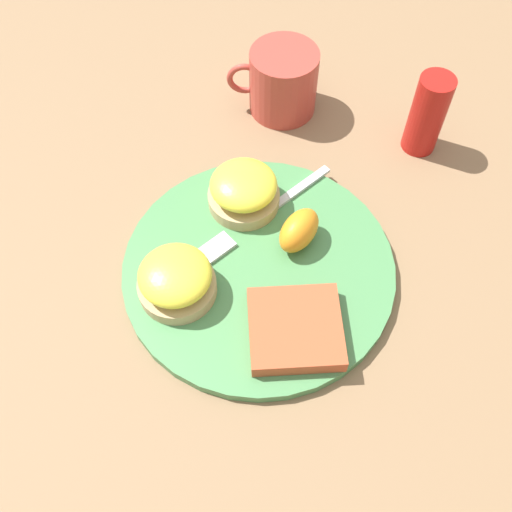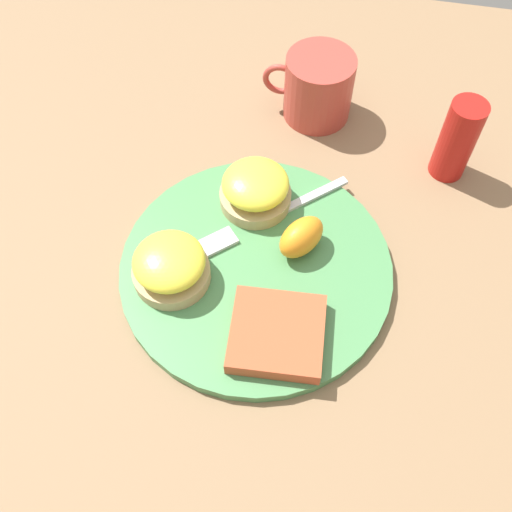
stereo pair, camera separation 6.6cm
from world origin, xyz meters
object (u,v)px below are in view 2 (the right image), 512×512
cup (318,87)px  orange_wedge (301,237)px  sandwich_benedict_left (255,189)px  condiment_bottle (457,140)px  hashbrown_patty (277,334)px  fork (267,218)px  sandwich_benedict_right (170,266)px

cup → orange_wedge: bearing=93.8°
sandwich_benedict_left → condiment_bottle: bearing=-154.6°
hashbrown_patty → sandwich_benedict_left: bearing=-71.6°
cup → hashbrown_patty: bearing=91.5°
orange_wedge → cup: (0.02, -0.23, 0.01)m
hashbrown_patty → fork: (0.04, -0.15, -0.01)m
orange_wedge → condiment_bottle: size_ratio=0.54×
sandwich_benedict_right → cup: size_ratio=0.71×
sandwich_benedict_right → hashbrown_patty: size_ratio=0.89×
sandwich_benedict_left → fork: bearing=127.8°
condiment_bottle → orange_wedge: bearing=45.0°
orange_wedge → fork: bearing=-35.2°
sandwich_benedict_left → sandwich_benedict_right: size_ratio=1.00×
sandwich_benedict_right → orange_wedge: (-0.13, -0.07, -0.00)m
condiment_bottle → hashbrown_patty: bearing=58.7°
orange_wedge → hashbrown_patty: bearing=86.8°
sandwich_benedict_left → hashbrown_patty: (-0.06, 0.17, -0.01)m
hashbrown_patty → orange_wedge: 0.12m
sandwich_benedict_right → orange_wedge: size_ratio=1.43×
sandwich_benedict_left → hashbrown_patty: 0.18m
fork → cup: (-0.03, -0.20, 0.03)m
sandwich_benedict_left → condiment_bottle: size_ratio=0.78×
sandwich_benedict_right → orange_wedge: bearing=-153.6°
sandwich_benedict_left → cup: 0.18m
hashbrown_patty → condiment_bottle: condiment_bottle is taller
sandwich_benedict_right → cup: (-0.12, -0.30, 0.01)m
hashbrown_patty → orange_wedge: (-0.01, -0.12, 0.01)m
sandwich_benedict_right → sandwich_benedict_left: bearing=-119.8°
sandwich_benedict_left → orange_wedge: sandwich_benedict_left is taller
fork → hashbrown_patty: bearing=104.6°
sandwich_benedict_right → condiment_bottle: (-0.30, -0.23, 0.02)m
condiment_bottle → sandwich_benedict_right: bearing=37.8°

